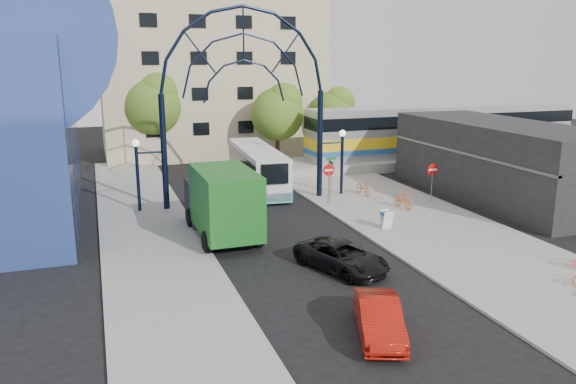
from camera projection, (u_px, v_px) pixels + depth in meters
name	position (u px, v px, depth m)	size (l,w,h in m)	color
ground	(335.00, 285.00, 22.87)	(120.00, 120.00, 0.00)	black
sidewalk_east	(446.00, 236.00, 29.08)	(8.00, 56.00, 0.12)	gray
plaza_west	(157.00, 254.00, 26.30)	(5.00, 50.00, 0.12)	gray
gateway_arch	(244.00, 66.00, 33.73)	(13.64, 0.44, 12.10)	black
stop_sign	(329.00, 174.00, 34.96)	(0.80, 0.07, 2.50)	slate
do_not_enter_sign	(432.00, 174.00, 35.10)	(0.76, 0.07, 2.48)	slate
street_name_sign	(331.00, 169.00, 35.60)	(0.70, 0.70, 2.80)	slate
sandwich_board	(386.00, 217.00, 29.97)	(0.55, 0.61, 0.99)	white
commercial_block_east	(499.00, 161.00, 36.56)	(6.00, 16.00, 5.00)	black
apartment_block	(209.00, 79.00, 54.00)	(20.00, 12.10, 14.00)	#CCBF8E
train_platform	(443.00, 158.00, 49.35)	(32.00, 5.00, 0.80)	gray
train_car	(445.00, 130.00, 48.77)	(25.10, 3.05, 4.20)	#B7B7BC
tree_north_a	(279.00, 111.00, 47.56)	(4.48, 4.48, 7.00)	#382314
tree_north_b	(153.00, 103.00, 47.90)	(5.12, 5.12, 8.00)	#382314
tree_north_c	(334.00, 111.00, 51.39)	(4.16, 4.16, 6.50)	#382314
city_bus	(257.00, 167.00, 39.54)	(3.09, 10.69, 2.90)	silver
green_truck	(221.00, 202.00, 28.77)	(2.91, 7.33, 3.68)	black
black_suv	(342.00, 256.00, 24.38)	(2.09, 4.53, 1.26)	black
red_sedan	(379.00, 318.00, 18.59)	(1.36, 3.89, 1.28)	#9E1209
bike_near_a	(364.00, 187.00, 37.38)	(0.67, 1.92, 1.01)	orange
bike_near_b	(403.00, 199.00, 34.02)	(0.52, 1.83, 1.10)	orange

